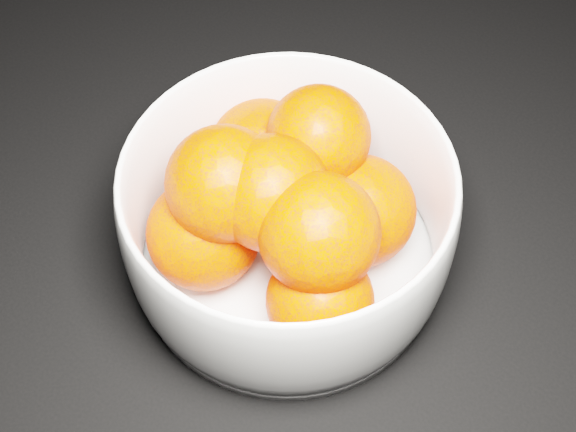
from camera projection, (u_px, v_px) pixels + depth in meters
The scene contains 2 objects.
bowl at pixel (288, 221), 0.48m from camera, with size 0.20×0.20×0.10m.
orange_pile at pixel (283, 203), 0.47m from camera, with size 0.16×0.14×0.11m.
Camera 1 is at (-0.07, -0.38, 0.45)m, focal length 50.00 mm.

